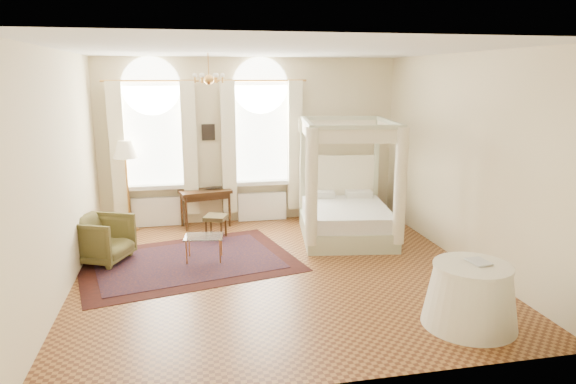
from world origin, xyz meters
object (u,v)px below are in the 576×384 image
nightstand (364,203)px  stool (216,219)px  coffee_table (204,238)px  armchair (102,239)px  floor_lamp (125,154)px  side_table (470,295)px  writing_desk (205,195)px  canopy_bed (346,212)px

nightstand → stool: size_ratio=1.23×
coffee_table → armchair: bearing=170.3°
coffee_table → floor_lamp: 2.63m
stool → side_table: size_ratio=0.44×
armchair → floor_lamp: floor_lamp is taller
nightstand → coffee_table: bearing=-150.3°
stool → floor_lamp: size_ratio=0.28×
armchair → writing_desk: bearing=-21.1°
floor_lamp → side_table: size_ratio=1.56×
stool → coffee_table: 1.16m
writing_desk → armchair: 2.44m
nightstand → armchair: 5.34m
canopy_bed → stool: size_ratio=4.50×
nightstand → stool: bearing=-165.1°
armchair → side_table: size_ratio=0.74×
nightstand → side_table: (-0.42, -4.84, 0.07)m
canopy_bed → coffee_table: 2.72m
nightstand → armchair: size_ratio=0.73×
canopy_bed → floor_lamp: size_ratio=1.27×
nightstand → coffee_table: nightstand is taller
floor_lamp → armchair: bearing=-99.2°
nightstand → floor_lamp: 4.93m
canopy_bed → nightstand: size_ratio=3.67×
side_table → writing_desk: bearing=121.0°
stool → armchair: (-1.88, -0.85, 0.01)m
canopy_bed → stool: 2.40m
nightstand → side_table: side_table is taller
canopy_bed → coffee_table: bearing=-165.3°
nightstand → floor_lamp: size_ratio=0.35×
coffee_table → nightstand: bearing=29.7°
stool → armchair: bearing=-155.6°
armchair → side_table: bearing=-99.6°
writing_desk → stool: 0.90m
nightstand → writing_desk: writing_desk is taller
writing_desk → stool: (0.14, -0.84, -0.26)m
armchair → floor_lamp: (0.27, 1.69, 1.12)m
armchair → coffee_table: size_ratio=1.24×
armchair → nightstand: bearing=-47.0°
floor_lamp → side_table: (4.37, -4.84, -1.12)m
floor_lamp → coffee_table: bearing=-55.8°
writing_desk → stool: bearing=-80.3°
writing_desk → canopy_bed: bearing=-27.1°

